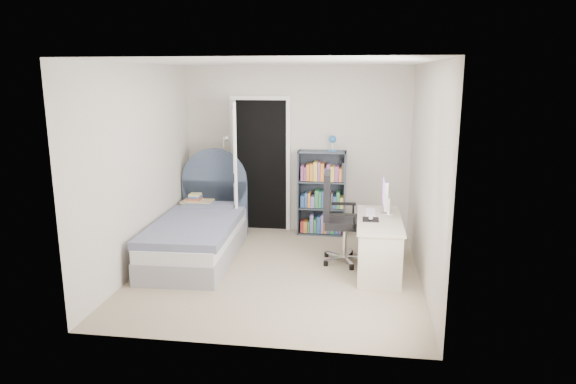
# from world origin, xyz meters

# --- Properties ---
(room_shell) EXTENTS (3.50, 3.70, 2.60)m
(room_shell) POSITION_xyz_m (0.00, 0.00, 1.25)
(room_shell) COLOR gray
(room_shell) RESTS_ON ground
(door) EXTENTS (0.92, 0.81, 2.06)m
(door) POSITION_xyz_m (-0.75, 1.52, 1.03)
(door) COLOR black
(door) RESTS_ON ground
(bed) EXTENTS (1.09, 2.17, 1.31)m
(bed) POSITION_xyz_m (-1.14, 0.44, 0.30)
(bed) COLOR gray
(bed) RESTS_ON ground
(nightstand) EXTENTS (0.45, 0.45, 0.65)m
(nightstand) POSITION_xyz_m (-1.41, 1.30, 0.43)
(nightstand) COLOR #D4BD82
(nightstand) RESTS_ON ground
(floor_lamp) EXTENTS (0.21, 0.21, 1.50)m
(floor_lamp) POSITION_xyz_m (-1.03, 1.48, 0.61)
(floor_lamp) COLOR silver
(floor_lamp) RESTS_ON ground
(bookcase) EXTENTS (0.71, 0.30, 1.51)m
(bookcase) POSITION_xyz_m (0.41, 1.65, 0.60)
(bookcase) COLOR #3C4653
(bookcase) RESTS_ON ground
(desk) EXTENTS (0.54, 1.34, 1.10)m
(desk) POSITION_xyz_m (1.22, 0.25, 0.36)
(desk) COLOR beige
(desk) RESTS_ON ground
(office_chair) EXTENTS (0.60, 0.61, 1.17)m
(office_chair) POSITION_xyz_m (0.70, 0.46, 0.64)
(office_chair) COLOR silver
(office_chair) RESTS_ON ground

